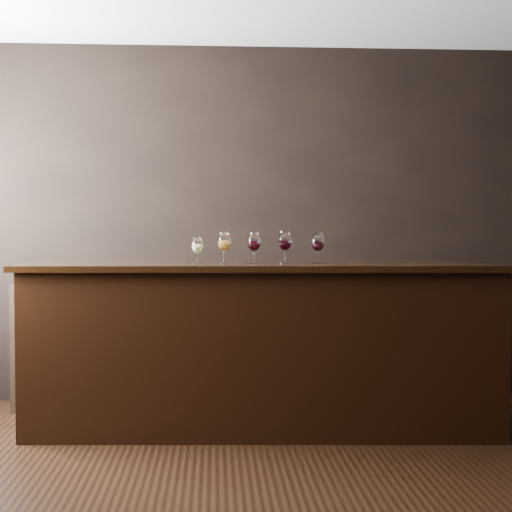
{
  "coord_description": "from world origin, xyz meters",
  "views": [
    {
      "loc": [
        -0.1,
        -3.43,
        1.34
      ],
      "look_at": [
        0.18,
        1.29,
        1.17
      ],
      "focal_mm": 50.0,
      "sensor_mm": 36.0,
      "label": 1
    }
  ],
  "objects": [
    {
      "name": "ground",
      "position": [
        0.0,
        0.0,
        0.0
      ],
      "size": [
        5.0,
        5.0,
        0.0
      ],
      "primitive_type": "plane",
      "color": "black",
      "rests_on": "ground"
    },
    {
      "name": "glass_red_b",
      "position": [
        0.37,
        1.31,
        1.26
      ],
      "size": [
        0.09,
        0.09,
        0.21
      ],
      "color": "white",
      "rests_on": "bar_top"
    },
    {
      "name": "glass_red_a",
      "position": [
        0.16,
        1.27,
        1.26
      ],
      "size": [
        0.09,
        0.09,
        0.21
      ],
      "color": "white",
      "rests_on": "bar_top"
    },
    {
      "name": "glass_white",
      "position": [
        -0.21,
        1.26,
        1.24
      ],
      "size": [
        0.08,
        0.08,
        0.18
      ],
      "color": "white",
      "rests_on": "bar_top"
    },
    {
      "name": "bar_counter",
      "position": [
        0.22,
        1.29,
        0.54
      ],
      "size": [
        3.12,
        0.85,
        1.08
      ],
      "primitive_type": "cube",
      "rotation": [
        0.0,
        0.0,
        -0.06
      ],
      "color": "black",
      "rests_on": "ground"
    },
    {
      "name": "bar_top",
      "position": [
        0.22,
        1.29,
        1.1
      ],
      "size": [
        3.23,
        0.93,
        0.04
      ],
      "primitive_type": "cube",
      "rotation": [
        0.0,
        0.0,
        -0.06
      ],
      "color": "black",
      "rests_on": "bar_counter"
    },
    {
      "name": "back_bar_shelf",
      "position": [
        -0.28,
        2.03,
        0.47
      ],
      "size": [
        2.62,
        0.4,
        0.94
      ],
      "primitive_type": "cube",
      "color": "black",
      "rests_on": "ground"
    },
    {
      "name": "room_shell",
      "position": [
        -0.23,
        0.11,
        1.81
      ],
      "size": [
        5.02,
        4.52,
        2.81
      ],
      "color": "black",
      "rests_on": "ground"
    },
    {
      "name": "glass_amber",
      "position": [
        -0.04,
        1.27,
        1.26
      ],
      "size": [
        0.09,
        0.09,
        0.21
      ],
      "color": "white",
      "rests_on": "bar_top"
    },
    {
      "name": "glass_red_c",
      "position": [
        0.59,
        1.28,
        1.26
      ],
      "size": [
        0.09,
        0.09,
        0.21
      ],
      "color": "white",
      "rests_on": "bar_top"
    }
  ]
}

